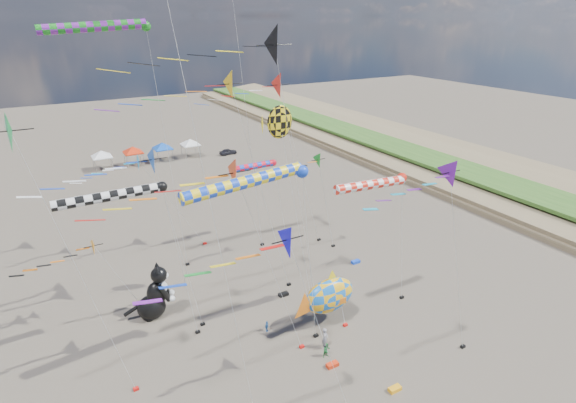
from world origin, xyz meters
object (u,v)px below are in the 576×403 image
Objects in this scene: person_adult at (325,338)px; child_green at (327,350)px; child_blue at (267,326)px; parked_car at (228,152)px; fish_inflatable at (329,296)px; cat_inflatable at (153,291)px.

person_adult is 1.47× the size of child_green.
child_green is at bearing -98.17° from child_blue.
parked_car is at bearing 31.37° from person_adult.
child_blue is 0.30× the size of parked_car.
fish_inflatable is 3.49m from person_adult.
child_green is (-2.32, -3.19, -2.13)m from fish_inflatable.
child_green is 0.37× the size of parked_car.
cat_inflatable is 5.09× the size of child_blue.
cat_inflatable is at bearing 90.44° from person_adult.
person_adult is 1.83× the size of child_blue.
child_green is (-0.45, -0.89, -0.28)m from person_adult.
fish_inflatable is 5.07× the size of child_green.
person_adult reaches higher than child_blue.
child_blue is at bearing 113.50° from child_green.
cat_inflatable is 15.11m from child_green.
cat_inflatable is 0.81× the size of fish_inflatable.
child_blue is (-2.97, 3.92, -0.40)m from person_adult.
parked_car is at bearing 76.31° from fish_inflatable.
fish_inflatable reaches higher than person_adult.
child_green is at bearing -125.99° from fish_inflatable.
fish_inflatable is 4.48m from child_green.
person_adult is 0.55× the size of parked_car.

